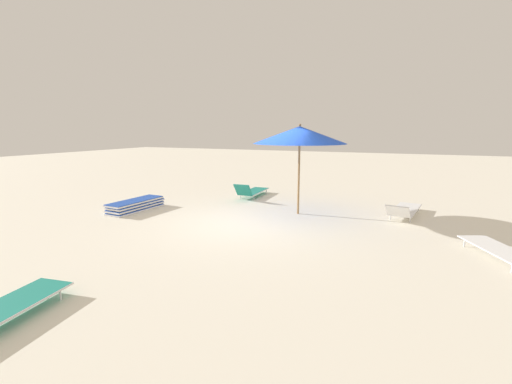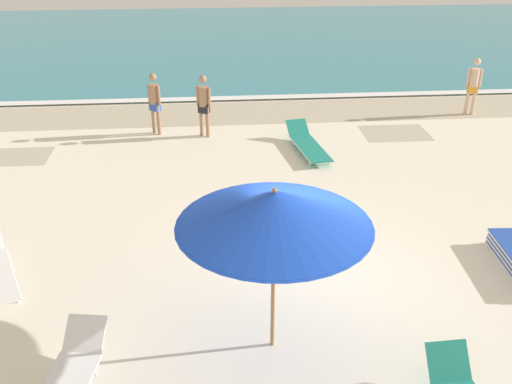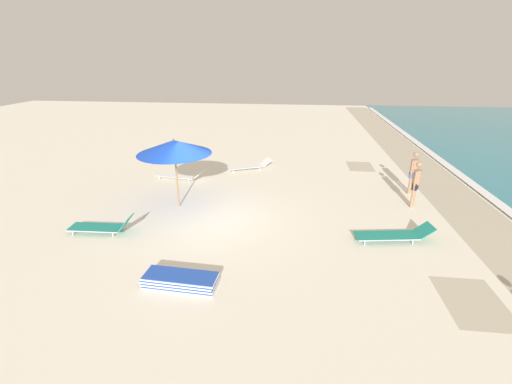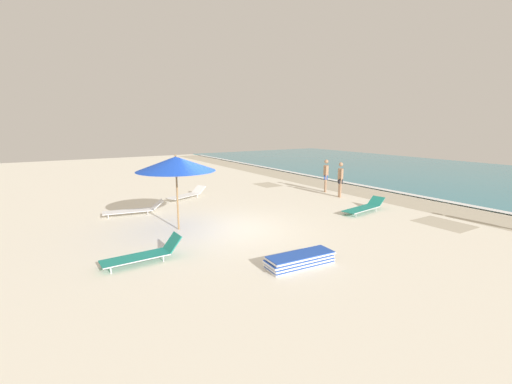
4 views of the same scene
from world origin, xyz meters
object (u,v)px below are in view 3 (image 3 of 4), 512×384
Objects in this scene: sun_lounger_near_water_left at (394,234)px; beachgoer_strolling_adult at (416,182)px; lounger_stack at (180,280)px; sun_lounger_near_water_right at (103,226)px; sun_lounger_beside_umbrella at (181,175)px; sun_lounger_under_umbrella at (250,166)px; beachgoer_wading_adult at (413,170)px; beach_umbrella at (174,147)px.

sun_lounger_near_water_left is 3.15m from beachgoer_strolling_adult.
sun_lounger_near_water_right reaches higher than lounger_stack.
sun_lounger_beside_umbrella is at bearing 167.57° from sun_lounger_near_water_right.
beachgoer_wading_adult reaches higher than sun_lounger_under_umbrella.
sun_lounger_under_umbrella is at bearing 156.08° from beach_umbrella.
lounger_stack is at bearing 27.05° from sun_lounger_beside_umbrella.
lounger_stack is at bearing 159.14° from beachgoer_strolling_adult.
sun_lounger_under_umbrella is 7.43m from beachgoer_wading_adult.
beachgoer_wading_adult is (-7.05, 7.50, 0.84)m from lounger_stack.
sun_lounger_near_water_right is 11.06m from beachgoer_strolling_adult.
sun_lounger_near_water_right is at bearing -122.03° from lounger_stack.
beachgoer_strolling_adult is at bearing 36.56° from sun_lounger_under_umbrella.
beachgoer_wading_adult is at bearing 110.75° from sun_lounger_near_water_right.
sun_lounger_near_water_right is (-2.39, -3.36, 0.06)m from lounger_stack.
beachgoer_strolling_adult reaches higher than lounger_stack.
sun_lounger_beside_umbrella is 9.99m from beachgoer_wading_adult.
beach_umbrella is at bearing -48.26° from sun_lounger_under_umbrella.
sun_lounger_under_umbrella is at bearing -149.14° from sun_lounger_near_water_left.
beach_umbrella reaches higher than sun_lounger_near_water_right.
sun_lounger_beside_umbrella is 5.25m from sun_lounger_near_water_right.
sun_lounger_under_umbrella is 1.28× the size of beachgoer_wading_adult.
sun_lounger_beside_umbrella is 9.48m from sun_lounger_near_water_left.
sun_lounger_near_water_left is at bearing 76.64° from beach_umbrella.
beachgoer_wading_adult is at bearing 104.49° from beach_umbrella.
sun_lounger_near_water_right is (2.31, -1.77, -2.07)m from beach_umbrella.
beach_umbrella is 3.65m from sun_lounger_beside_umbrella.
beachgoer_wading_adult is 1.42m from beachgoer_strolling_adult.
sun_lounger_under_umbrella is at bearing 91.75° from beachgoer_strolling_adult.
beachgoer_wading_adult is at bearing 17.84° from beachgoer_strolling_adult.
beachgoer_strolling_adult is (-5.67, 7.18, 0.84)m from lounger_stack.
beachgoer_wading_adult is (-2.35, 9.09, -1.29)m from beach_umbrella.
lounger_stack is (4.70, 1.59, -2.13)m from beach_umbrella.
sun_lounger_near_water_left is (6.45, 5.33, -0.00)m from sun_lounger_under_umbrella.
sun_lounger_under_umbrella is 1.28× the size of beachgoer_strolling_adult.
sun_lounger_beside_umbrella is at bearing 126.89° from beachgoer_wading_adult.
lounger_stack is 1.08× the size of beachgoer_wading_adult.
sun_lounger_near_water_right reaches higher than sun_lounger_near_water_left.
sun_lounger_under_umbrella is 1.08× the size of sun_lounger_near_water_right.
lounger_stack is at bearing -71.91° from sun_lounger_near_water_left.
sun_lounger_near_water_left is (-2.94, 5.82, 0.04)m from lounger_stack.
sun_lounger_near_water_right is at bearing 153.09° from beachgoer_wading_adult.
beach_umbrella is 1.10× the size of sun_lounger_near_water_left.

